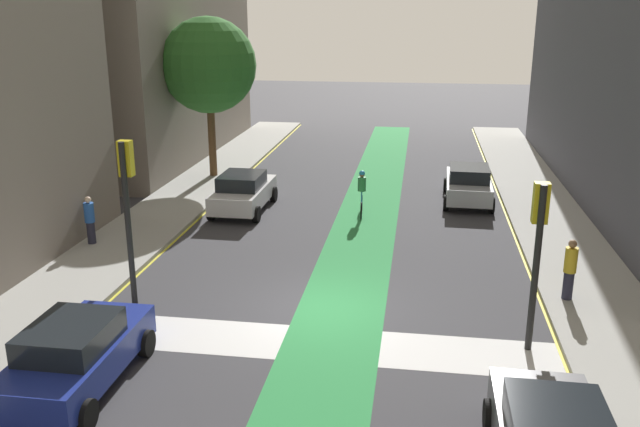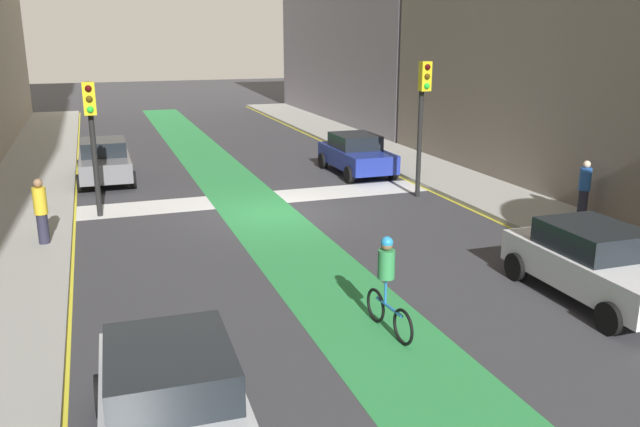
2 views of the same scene
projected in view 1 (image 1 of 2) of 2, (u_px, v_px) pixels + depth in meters
The scene contains 16 objects.
ground_plane at pixel (322, 309), 18.23m from camera, with size 120.00×120.00×0.00m, color #38383D.
bike_lane_paint at pixel (341, 310), 18.16m from camera, with size 2.40×60.00×0.01m, color #2D8C47.
crosswalk_band at pixel (310, 343), 16.34m from camera, with size 12.00×1.80×0.01m, color silver.
sidewalk_left at pixel (65, 290), 19.28m from camera, with size 3.00×60.00×0.15m, color #9E9E99.
curb_stripe_left at pixel (115, 295), 19.09m from camera, with size 0.16×60.00×0.01m, color yellow.
sidewalk_right at pixel (611, 325), 17.14m from camera, with size 3.00×60.00×0.15m, color #9E9E99.
curb_stripe_right at pixel (550, 323), 17.38m from camera, with size 0.16×60.00×0.01m, color yellow.
traffic_signal_near_right at pixel (538, 235), 15.36m from camera, with size 0.35×0.52×4.08m.
traffic_signal_near_left at pixel (127, 192), 17.70m from camera, with size 0.35×0.52×4.56m.
car_silver_right_far at pixel (468, 184), 28.14m from camera, with size 2.12×4.25×1.57m.
car_white_left_far at pixel (243, 192), 26.93m from camera, with size 2.05×4.22×1.57m.
car_blue_left_near at pixel (76, 353), 14.24m from camera, with size 2.02×4.20×1.57m.
cyclist_in_lane at pixel (362, 192), 26.19m from camera, with size 0.32×1.73×1.86m.
pedestrian_sidewalk_right_a at pixel (570, 269), 18.27m from camera, with size 0.34×0.34×1.72m.
pedestrian_sidewalk_left_a at pixel (90, 220), 22.68m from camera, with size 0.34×0.34×1.66m.
street_tree_near at pixel (209, 66), 30.86m from camera, with size 4.41×4.41×7.43m.
Camera 1 is at (2.43, -16.50, 7.81)m, focal length 37.54 mm.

